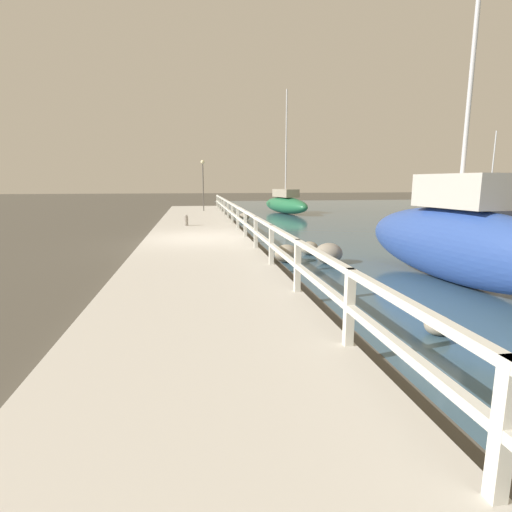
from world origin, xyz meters
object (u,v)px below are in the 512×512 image
Objects in this scene: sailboat_black at (510,208)px; sailboat_blue at (456,240)px; sailboat_green at (285,203)px; sailboat_orange at (489,198)px; mooring_bollard at (186,220)px; dock_lamp at (203,174)px.

sailboat_blue is at bearing -115.25° from sailboat_black.
sailboat_green is 12.58m from sailboat_black.
sailboat_green is 0.98× the size of sailboat_black.
mooring_bollard is at bearing -177.05° from sailboat_orange.
sailboat_blue is 25.03m from sailboat_orange.
sailboat_black reaches higher than dock_lamp.
sailboat_black reaches higher than sailboat_green.
sailboat_black reaches higher than sailboat_blue.
sailboat_blue is (5.69, -9.84, 0.44)m from mooring_bollard.
sailboat_orange is at bearing -9.97° from sailboat_green.
sailboat_black reaches higher than mooring_bollard.
mooring_bollard is 0.07× the size of sailboat_blue.
dock_lamp is 0.41× the size of sailboat_black.
sailboat_green is 18.44m from sailboat_blue.
mooring_bollard is 23.74m from sailboat_orange.
sailboat_green reaches higher than dock_lamp.
sailboat_green is (5.35, -0.25, -1.87)m from dock_lamp.
mooring_bollard is at bearing 113.37° from sailboat_blue.
mooring_bollard is at bearing -138.93° from sailboat_green.
sailboat_orange is at bearing 43.13° from sailboat_blue.
mooring_bollard is 16.20m from sailboat_black.
dock_lamp is at bearing 164.73° from sailboat_green.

